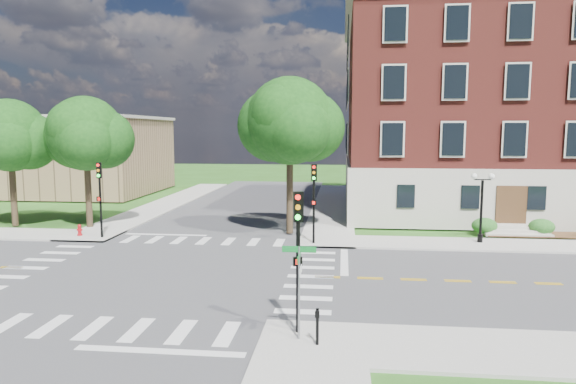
# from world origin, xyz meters

# --- Properties ---
(ground) EXTENTS (160.00, 160.00, 0.00)m
(ground) POSITION_xyz_m (0.00, 0.00, 0.00)
(ground) COLOR #295116
(ground) RESTS_ON ground
(road_ew) EXTENTS (90.00, 12.00, 0.01)m
(road_ew) POSITION_xyz_m (0.00, 0.00, 0.01)
(road_ew) COLOR #3D3D3F
(road_ew) RESTS_ON ground
(road_ns) EXTENTS (12.00, 90.00, 0.01)m
(road_ns) POSITION_xyz_m (0.00, 0.00, 0.01)
(road_ns) COLOR #3D3D3F
(road_ns) RESTS_ON ground
(sidewalk_ne) EXTENTS (34.00, 34.00, 0.12)m
(sidewalk_ne) POSITION_xyz_m (15.38, 15.38, 0.06)
(sidewalk_ne) COLOR #9E9B93
(sidewalk_ne) RESTS_ON ground
(sidewalk_nw) EXTENTS (34.00, 34.00, 0.12)m
(sidewalk_nw) POSITION_xyz_m (-15.38, 15.38, 0.06)
(sidewalk_nw) COLOR #9E9B93
(sidewalk_nw) RESTS_ON ground
(crosswalk_east) EXTENTS (2.20, 10.20, 0.02)m
(crosswalk_east) POSITION_xyz_m (7.20, 0.00, 0.00)
(crosswalk_east) COLOR silver
(crosswalk_east) RESTS_ON ground
(stop_bar_east) EXTENTS (0.40, 5.50, 0.00)m
(stop_bar_east) POSITION_xyz_m (8.80, 3.00, 0.00)
(stop_bar_east) COLOR silver
(stop_bar_east) RESTS_ON ground
(main_building) EXTENTS (30.60, 22.40, 16.50)m
(main_building) POSITION_xyz_m (24.00, 21.99, 8.34)
(main_building) COLOR #B4AE9E
(main_building) RESTS_ON ground
(secondary_building) EXTENTS (20.40, 15.40, 8.30)m
(secondary_building) POSITION_xyz_m (-22.00, 30.00, 4.28)
(secondary_building) COLOR #8A6D4C
(secondary_building) RESTS_ON ground
(tree_b) EXTENTS (5.10, 5.10, 9.00)m
(tree_b) POSITION_xyz_m (-14.65, 10.22, 6.55)
(tree_b) COLOR black
(tree_b) RESTS_ON ground
(tree_c) EXTENTS (5.19, 5.19, 9.18)m
(tree_c) POSITION_xyz_m (-9.17, 10.48, 6.67)
(tree_c) COLOR black
(tree_c) RESTS_ON ground
(tree_d) EXTENTS (5.72, 5.72, 10.27)m
(tree_d) POSITION_xyz_m (5.19, 9.75, 7.51)
(tree_d) COLOR black
(tree_d) RESTS_ON ground
(traffic_signal_se) EXTENTS (0.37, 0.43, 4.80)m
(traffic_signal_se) POSITION_xyz_m (7.21, -7.05, 3.19)
(traffic_signal_se) COLOR black
(traffic_signal_se) RESTS_ON ground
(traffic_signal_ne) EXTENTS (0.36, 0.42, 4.80)m
(traffic_signal_ne) POSITION_xyz_m (6.95, 6.83, 3.19)
(traffic_signal_ne) COLOR black
(traffic_signal_ne) RESTS_ON ground
(traffic_signal_nw) EXTENTS (0.38, 0.45, 4.80)m
(traffic_signal_nw) POSITION_xyz_m (-6.64, 7.09, 3.19)
(traffic_signal_nw) COLOR black
(traffic_signal_nw) RESTS_ON ground
(twin_lamp_west) EXTENTS (1.36, 0.36, 4.23)m
(twin_lamp_west) POSITION_xyz_m (17.06, 8.18, 2.52)
(twin_lamp_west) COLOR black
(twin_lamp_west) RESTS_ON ground
(street_sign_pole) EXTENTS (1.10, 1.10, 3.10)m
(street_sign_pole) POSITION_xyz_m (7.30, -7.60, 2.31)
(street_sign_pole) COLOR gray
(street_sign_pole) RESTS_ON ground
(push_button_post) EXTENTS (0.14, 0.21, 1.20)m
(push_button_post) POSITION_xyz_m (7.92, -8.03, 0.80)
(push_button_post) COLOR black
(push_button_post) RESTS_ON ground
(fire_hydrant) EXTENTS (0.35, 0.35, 0.75)m
(fire_hydrant) POSITION_xyz_m (-8.31, 7.45, 0.46)
(fire_hydrant) COLOR #A00C11
(fire_hydrant) RESTS_ON ground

